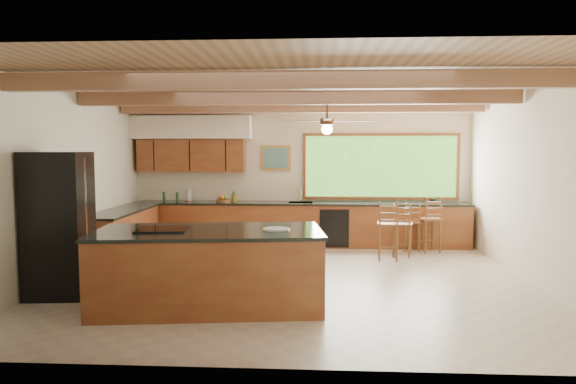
{
  "coord_description": "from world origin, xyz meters",
  "views": [
    {
      "loc": [
        0.34,
        -7.84,
        2.03
      ],
      "look_at": [
        -0.15,
        0.8,
        1.31
      ],
      "focal_mm": 32.0,
      "sensor_mm": 36.0,
      "label": 1
    }
  ],
  "objects": [
    {
      "name": "ground",
      "position": [
        0.0,
        0.0,
        0.0
      ],
      "size": [
        7.2,
        7.2,
        0.0
      ],
      "primitive_type": "plane",
      "color": "#C0AE9F",
      "rests_on": "ground"
    },
    {
      "name": "room_shell",
      "position": [
        -0.17,
        0.65,
        2.21
      ],
      "size": [
        7.27,
        6.54,
        3.02
      ],
      "color": "beige",
      "rests_on": "ground"
    },
    {
      "name": "counter_run",
      "position": [
        -0.82,
        2.52,
        0.46
      ],
      "size": [
        7.12,
        3.1,
        1.22
      ],
      "color": "brown",
      "rests_on": "ground"
    },
    {
      "name": "island",
      "position": [
        -1.04,
        -1.4,
        0.5
      ],
      "size": [
        3.02,
        1.69,
        1.03
      ],
      "rotation": [
        0.0,
        0.0,
        0.12
      ],
      "color": "brown",
      "rests_on": "ground"
    },
    {
      "name": "refrigerator",
      "position": [
        -3.22,
        -1.01,
        1.0
      ],
      "size": [
        0.85,
        0.83,
        2.0
      ],
      "rotation": [
        0.0,
        0.0,
        0.1
      ],
      "color": "black",
      "rests_on": "ground"
    },
    {
      "name": "bar_stool_a",
      "position": [
        1.66,
        1.54,
        0.65
      ],
      "size": [
        0.43,
        0.43,
        1.1
      ],
      "rotation": [
        0.0,
        0.0,
        -0.1
      ],
      "color": "brown",
      "rests_on": "ground"
    },
    {
      "name": "bar_stool_b",
      "position": [
        1.97,
        1.85,
        0.61
      ],
      "size": [
        0.45,
        0.45,
        1.03
      ],
      "rotation": [
        0.0,
        0.0,
        -0.25
      ],
      "color": "brown",
      "rests_on": "ground"
    },
    {
      "name": "bar_stool_c",
      "position": [
        2.29,
        2.4,
        0.58
      ],
      "size": [
        0.45,
        0.45,
        0.98
      ],
      "rotation": [
        0.0,
        0.0,
        -0.36
      ],
      "color": "brown",
      "rests_on": "ground"
    },
    {
      "name": "bar_stool_d",
      "position": [
        2.58,
        2.33,
        0.65
      ],
      "size": [
        0.48,
        0.48,
        1.1
      ],
      "rotation": [
        0.0,
        0.0,
        0.26
      ],
      "color": "brown",
      "rests_on": "ground"
    }
  ]
}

